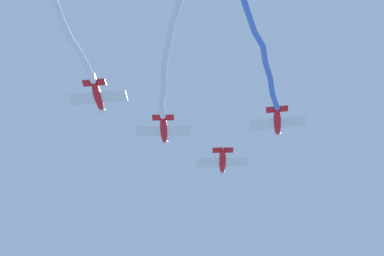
% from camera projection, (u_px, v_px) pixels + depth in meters
% --- Properties ---
extents(airplane_lead, '(5.60, 7.08, 1.82)m').
position_uv_depth(airplane_lead, '(222.00, 162.00, 78.31)').
color(airplane_lead, red).
extents(airplane_left_wing, '(5.60, 7.09, 1.82)m').
position_uv_depth(airplane_left_wing, '(164.00, 130.00, 74.09)').
color(airplane_left_wing, red).
extents(smoke_trail_left_wing, '(19.47, 7.63, 1.72)m').
position_uv_depth(smoke_trail_left_wing, '(169.00, 56.00, 64.96)').
color(smoke_trail_left_wing, white).
extents(airplane_right_wing, '(5.83, 6.83, 1.82)m').
position_uv_depth(airplane_right_wing, '(277.00, 122.00, 73.48)').
color(airplane_right_wing, red).
extents(smoke_trail_right_wing, '(11.27, 12.54, 2.30)m').
position_uv_depth(smoke_trail_right_wing, '(262.00, 56.00, 67.02)').
color(smoke_trail_right_wing, '#4C75DB').
extents(airplane_slot, '(5.80, 6.87, 1.82)m').
position_uv_depth(airplane_slot, '(98.00, 97.00, 69.66)').
color(airplane_slot, red).
extents(smoke_trail_slot, '(14.43, 12.43, 1.93)m').
position_uv_depth(smoke_trail_slot, '(65.00, 20.00, 61.38)').
color(smoke_trail_slot, white).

